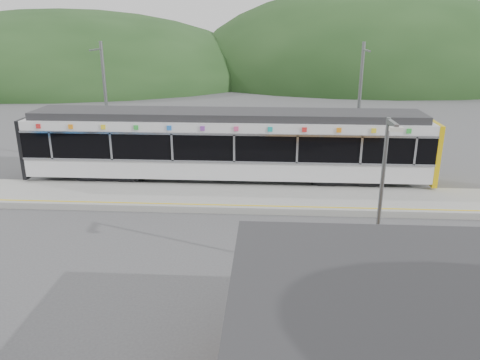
{
  "coord_description": "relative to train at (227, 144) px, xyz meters",
  "views": [
    {
      "loc": [
        2.11,
        -17.08,
        7.87
      ],
      "look_at": [
        0.99,
        1.0,
        1.81
      ],
      "focal_mm": 35.0,
      "sensor_mm": 36.0,
      "label": 1
    }
  ],
  "objects": [
    {
      "name": "yellow_line",
      "position": [
        -0.01,
        -4.0,
        -1.76
      ],
      "size": [
        26.0,
        0.1,
        0.01
      ],
      "primitive_type": "cube",
      "color": "yellow",
      "rests_on": "platform"
    },
    {
      "name": "ground",
      "position": [
        -0.01,
        -6.0,
        -2.06
      ],
      "size": [
        120.0,
        120.0,
        0.0
      ],
      "primitive_type": "plane",
      "color": "#4C4C4F",
      "rests_on": "ground"
    },
    {
      "name": "station_shelter",
      "position": [
        5.98,
        -15.0,
        -0.51
      ],
      "size": [
        9.2,
        6.2,
        3.0
      ],
      "color": "brown",
      "rests_on": "ground"
    },
    {
      "name": "catenary_mast_east",
      "position": [
        6.99,
        2.56,
        1.58
      ],
      "size": [
        0.18,
        1.8,
        7.0
      ],
      "color": "slate",
      "rests_on": "ground"
    },
    {
      "name": "catenary_mast_west",
      "position": [
        -7.01,
        2.56,
        1.58
      ],
      "size": [
        0.18,
        1.8,
        7.0
      ],
      "color": "slate",
      "rests_on": "ground"
    },
    {
      "name": "hills",
      "position": [
        6.18,
        -0.71,
        -2.06
      ],
      "size": [
        146.0,
        149.0,
        26.0
      ],
      "color": "#1E3D19",
      "rests_on": "ground"
    },
    {
      "name": "platform",
      "position": [
        -0.01,
        -2.7,
        -1.91
      ],
      "size": [
        26.0,
        3.2,
        0.3
      ],
      "primitive_type": "cube",
      "color": "#9E9E99",
      "rests_on": "ground"
    },
    {
      "name": "lamp_post",
      "position": [
        5.53,
        -9.73,
        1.13
      ],
      "size": [
        0.35,
        0.95,
        5.33
      ],
      "rotation": [
        0.0,
        0.0,
        0.03
      ],
      "color": "slate",
      "rests_on": "ground"
    },
    {
      "name": "train",
      "position": [
        0.0,
        0.0,
        0.0
      ],
      "size": [
        20.44,
        3.01,
        3.74
      ],
      "color": "black",
      "rests_on": "ground"
    }
  ]
}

